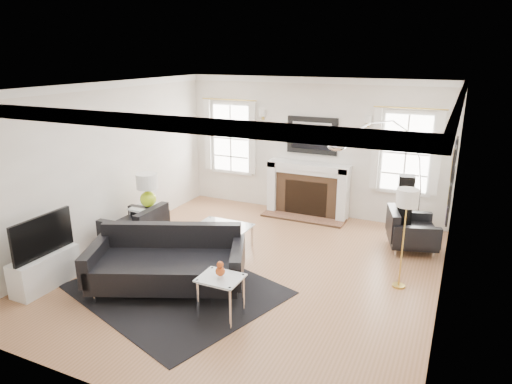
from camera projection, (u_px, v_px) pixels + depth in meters
The scene contains 25 objects.
floor at pixel (249, 270), 7.14m from camera, with size 6.00×6.00×0.00m, color #94633E.
back_wall at pixel (312, 147), 9.33m from camera, with size 5.50×0.04×2.80m, color white.
front_wall at pixel (106, 267), 4.12m from camera, with size 5.50×0.04×2.80m, color white.
left_wall at pixel (105, 165), 7.83m from camera, with size 0.04×6.00×2.80m, color white.
right_wall at pixel (450, 210), 5.62m from camera, with size 0.04×6.00×2.80m, color white.
ceiling at pixel (248, 87), 6.32m from camera, with size 5.50×6.00×0.02m, color white.
crown_molding at pixel (249, 91), 6.33m from camera, with size 5.50×6.00×0.12m, color white.
fireplace at pixel (308, 190), 9.40m from camera, with size 1.70×0.69×1.11m.
mantel_mirror at pixel (312, 136), 9.22m from camera, with size 1.05×0.07×0.75m.
window_left at pixel (231, 138), 10.01m from camera, with size 1.24×0.15×1.62m.
window_right at pixel (406, 153), 8.52m from camera, with size 1.24×0.15×1.62m.
gallery_wall at pixel (453, 175), 6.72m from camera, with size 0.04×1.73×1.29m.
tv_unit at pixel (45, 266), 6.54m from camera, with size 0.35×1.00×1.09m.
area_rug at pixel (177, 289), 6.54m from camera, with size 2.69×2.24×0.01m, color black.
sofa at pixel (168, 263), 6.50m from camera, with size 2.37×1.75×0.71m.
armchair_left at pixel (138, 229), 7.82m from camera, with size 0.87×0.96×0.64m.
armchair_right at pixel (409, 232), 7.79m from camera, with size 0.98×1.05×0.59m.
coffee_table at pixel (219, 230), 7.70m from camera, with size 0.93×0.93×0.41m.
side_table_left at pixel (149, 212), 8.23m from camera, with size 0.55×0.55×0.60m.
nesting_table at pixel (221, 286), 5.69m from camera, with size 0.53×0.45×0.59m.
gourd_lamp at pixel (147, 188), 8.09m from camera, with size 0.38×0.38×0.61m.
orange_vase at pixel (220, 269), 5.63m from camera, with size 0.12×0.12×0.19m.
arc_floor_lamp at pixel (380, 175), 7.98m from camera, with size 1.58×1.46×2.24m.
stick_floor_lamp at pixel (407, 203), 6.25m from camera, with size 0.30×0.30×1.48m.
speaker_tower at pixel (404, 211), 7.90m from camera, with size 0.25×0.25×1.26m, color black.
Camera 1 is at (2.81, -5.83, 3.26)m, focal length 32.00 mm.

